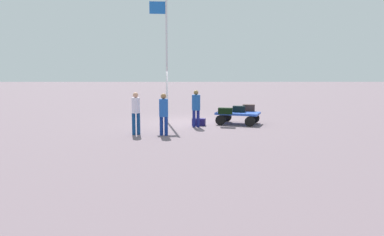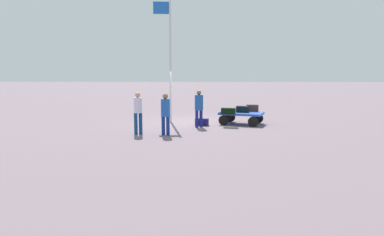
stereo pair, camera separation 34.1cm
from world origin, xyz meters
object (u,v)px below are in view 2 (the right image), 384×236
at_px(luggage_cart, 241,115).
at_px(suitcase_grey, 202,122).
at_px(worker_trailing, 138,110).
at_px(flagpole, 169,52).
at_px(suitcase_olive, 252,108).
at_px(suitcase_tan, 242,109).
at_px(worker_supervisor, 165,111).
at_px(suitcase_navy, 228,111).
at_px(worker_lead, 199,105).

relative_size(luggage_cart, suitcase_grey, 3.50).
bearing_deg(worker_trailing, flagpole, -105.21).
distance_m(suitcase_olive, worker_trailing, 6.05).
bearing_deg(suitcase_tan, worker_supervisor, 42.62).
bearing_deg(flagpole, worker_supervisor, 92.69).
xyz_separation_m(suitcase_navy, worker_trailing, (3.78, 2.18, 0.27)).
xyz_separation_m(worker_trailing, flagpole, (-0.95, -3.49, 2.44)).
bearing_deg(worker_trailing, suitcase_tan, -146.98).
xyz_separation_m(suitcase_tan, suitcase_olive, (-0.53, -0.42, 0.01)).
bearing_deg(suitcase_tan, flagpole, -9.04).
bearing_deg(suitcase_tan, suitcase_olive, -142.01).
xyz_separation_m(luggage_cart, worker_lead, (2.00, 0.97, 0.56)).
xyz_separation_m(luggage_cart, flagpole, (3.48, -0.60, 2.99)).
bearing_deg(worker_lead, suitcase_olive, -151.25).
relative_size(suitcase_tan, suitcase_grey, 0.97).
distance_m(luggage_cart, suitcase_grey, 1.94).
bearing_deg(worker_trailing, suitcase_grey, -136.81).
relative_size(luggage_cart, suitcase_tan, 3.60).
bearing_deg(worker_supervisor, suitcase_grey, -119.13).
relative_size(suitcase_olive, flagpole, 0.10).
bearing_deg(worker_lead, luggage_cart, -154.00).
height_order(suitcase_tan, flagpole, flagpole).
bearing_deg(worker_lead, suitcase_tan, -153.95).
relative_size(worker_lead, flagpole, 0.28).
bearing_deg(suitcase_olive, flagpole, -2.08).
bearing_deg(suitcase_tan, worker_trailing, 33.02).
distance_m(suitcase_navy, worker_supervisor, 3.57).
height_order(luggage_cart, worker_lead, worker_lead).
distance_m(luggage_cart, worker_supervisor, 4.55).
distance_m(suitcase_navy, worker_trailing, 4.38).
distance_m(suitcase_tan, suitcase_grey, 2.08).
bearing_deg(worker_trailing, luggage_cart, -146.89).
bearing_deg(suitcase_navy, suitcase_olive, -137.32).
height_order(suitcase_grey, worker_supervisor, worker_supervisor).
relative_size(suitcase_navy, suitcase_grey, 1.05).
relative_size(suitcase_tan, worker_lead, 0.38).
bearing_deg(flagpole, suitcase_grey, 146.28).
height_order(suitcase_olive, worker_lead, worker_lead).
relative_size(worker_trailing, flagpole, 0.29).
xyz_separation_m(suitcase_grey, worker_supervisor, (1.45, 2.60, 0.80)).
bearing_deg(flagpole, worker_lead, 133.21).
height_order(suitcase_navy, worker_lead, worker_lead).
bearing_deg(flagpole, suitcase_tan, 170.96).
distance_m(luggage_cart, suitcase_tan, 0.30).
bearing_deg(suitcase_olive, suitcase_navy, 42.68).
xyz_separation_m(luggage_cart, suitcase_grey, (1.86, 0.48, -0.27)).
bearing_deg(suitcase_olive, worker_supervisor, 42.02).
height_order(suitcase_navy, flagpole, flagpole).
xyz_separation_m(suitcase_tan, flagpole, (3.56, -0.57, 2.70)).
bearing_deg(worker_supervisor, flagpole, -87.31).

